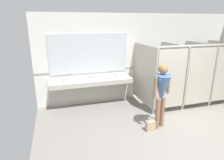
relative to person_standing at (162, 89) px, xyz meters
The scene contains 10 objects.
ground_plane 1.26m from the person_standing, 40.95° to the right, with size 7.03×5.65×0.10m, color gray.
wall_back 2.23m from the person_standing, 76.39° to the left, with size 7.03×0.12×2.79m, color silver.
wall_back_tile_band 2.14m from the person_standing, 75.99° to the left, with size 7.03×0.01×0.06m, color #9E937F.
vanity_counter 2.34m from the person_standing, 125.59° to the left, with size 2.52×0.53×0.95m.
mirror_panel 2.53m from the person_standing, 123.04° to the left, with size 2.42×0.02×1.21m, color silver.
bathroom_stalls 1.97m from the person_standing, 34.18° to the left, with size 2.97×1.46×1.93m.
person_standing is the anchor object (origin of this frame).
handbag 0.92m from the person_standing, 163.49° to the right, with size 0.22×0.13×0.37m.
soap_dispenser 2.80m from the person_standing, 135.75° to the left, with size 0.07×0.07×0.18m.
paper_cup 2.73m from the person_standing, 142.27° to the left, with size 0.07×0.07×0.08m, color beige.
Camera 1 is at (-2.90, -3.37, 2.55)m, focal length 31.23 mm.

